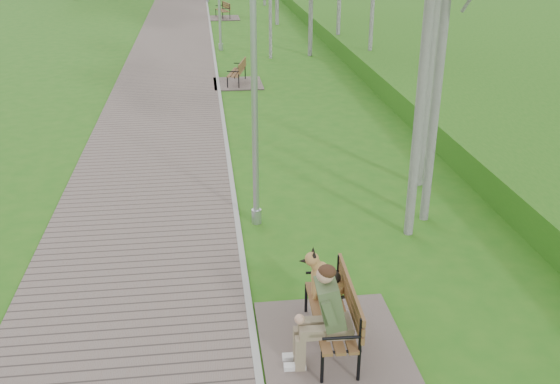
% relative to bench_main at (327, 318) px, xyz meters
% --- Properties ---
extents(ground, '(120.00, 120.00, 0.00)m').
position_rel_bench_main_xyz_m(ground, '(-0.95, 3.40, -0.48)').
color(ground, '#266516').
rests_on(ground, ground).
extents(walkway, '(3.50, 67.00, 0.04)m').
position_rel_bench_main_xyz_m(walkway, '(-2.70, 24.90, -0.46)').
color(walkway, '#70615A').
rests_on(walkway, ground).
extents(kerb, '(0.10, 67.00, 0.05)m').
position_rel_bench_main_xyz_m(kerb, '(-0.95, 24.90, -0.45)').
color(kerb, '#999993').
rests_on(kerb, ground).
extents(embankment, '(14.00, 70.00, 1.60)m').
position_rel_bench_main_xyz_m(embankment, '(11.05, 23.40, -0.48)').
color(embankment, '#3F761D').
rests_on(embankment, ground).
extents(bench_main, '(1.93, 2.15, 1.69)m').
position_rel_bench_main_xyz_m(bench_main, '(0.00, 0.00, 0.00)').
color(bench_main, '#70615A').
rests_on(bench_main, ground).
extents(bench_second, '(1.64, 1.83, 1.01)m').
position_rel_bench_main_xyz_m(bench_second, '(-0.31, 14.43, -0.29)').
color(bench_second, '#70615A').
rests_on(bench_second, ground).
extents(bench_third, '(1.76, 1.95, 1.08)m').
position_rel_bench_main_xyz_m(bench_third, '(-0.16, 29.56, -0.28)').
color(bench_third, '#70615A').
rests_on(bench_third, ground).
extents(lamp_post_near, '(0.19, 0.19, 4.82)m').
position_rel_bench_main_xyz_m(lamp_post_near, '(-0.59, 3.81, 1.78)').
color(lamp_post_near, '#A2A5AA').
rests_on(lamp_post_near, ground).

